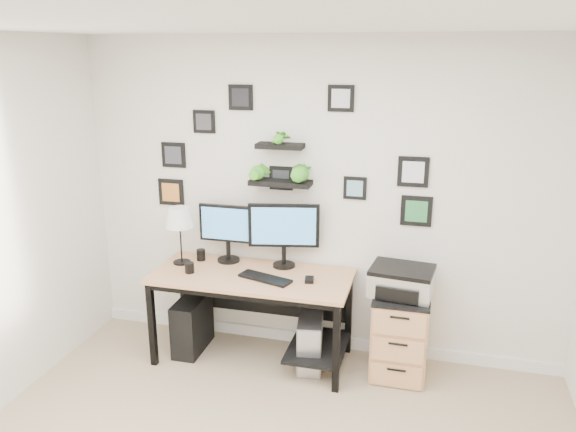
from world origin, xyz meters
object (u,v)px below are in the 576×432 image
(desk, at_px, (257,287))
(monitor_right, at_px, (284,230))
(monitor_left, at_px, (227,229))
(mug, at_px, (190,268))
(table_lamp, at_px, (179,219))
(pc_tower_black, at_px, (192,324))
(file_cabinet, at_px, (400,334))
(pc_tower_grey, at_px, (310,342))
(printer, at_px, (402,281))

(desk, xyz_separation_m, monitor_right, (0.17, 0.19, 0.44))
(monitor_left, distance_m, mug, 0.46)
(desk, bearing_deg, table_lamp, 175.27)
(pc_tower_black, xyz_separation_m, file_cabinet, (1.73, 0.08, 0.10))
(mug, relative_size, file_cabinet, 0.13)
(monitor_right, xyz_separation_m, table_lamp, (-0.85, -0.14, 0.07))
(mug, bearing_deg, table_lamp, 129.90)
(file_cabinet, bearing_deg, pc_tower_grey, -172.96)
(printer, bearing_deg, pc_tower_black, -176.86)
(desk, height_order, table_lamp, table_lamp)
(file_cabinet, height_order, printer, printer)
(mug, distance_m, pc_tower_grey, 1.14)
(file_cabinet, bearing_deg, mug, -173.74)
(table_lamp, xyz_separation_m, pc_tower_grey, (1.13, -0.09, -0.93))
(printer, bearing_deg, monitor_left, 175.18)
(monitor_left, height_order, file_cabinet, monitor_left)
(table_lamp, relative_size, file_cabinet, 0.72)
(monitor_right, xyz_separation_m, mug, (-0.70, -0.32, -0.28))
(pc_tower_grey, relative_size, file_cabinet, 0.68)
(pc_tower_black, bearing_deg, mug, -64.10)
(desk, distance_m, mug, 0.57)
(monitor_left, xyz_separation_m, table_lamp, (-0.37, -0.14, 0.10))
(monitor_left, xyz_separation_m, pc_tower_black, (-0.26, -0.22, -0.81))
(monitor_left, relative_size, pc_tower_black, 1.07)
(table_lamp, height_order, mug, table_lamp)
(monitor_right, height_order, table_lamp, monitor_right)
(desk, relative_size, monitor_right, 2.79)
(pc_tower_grey, xyz_separation_m, file_cabinet, (0.70, 0.09, 0.12))
(file_cabinet, bearing_deg, table_lamp, -179.95)
(pc_tower_grey, xyz_separation_m, printer, (0.69, 0.10, 0.56))
(table_lamp, bearing_deg, printer, 0.42)
(table_lamp, height_order, file_cabinet, table_lamp)
(monitor_right, relative_size, table_lamp, 1.18)
(desk, relative_size, pc_tower_black, 3.46)
(monitor_right, height_order, pc_tower_grey, monitor_right)
(table_lamp, distance_m, pc_tower_black, 0.92)
(monitor_left, xyz_separation_m, pc_tower_grey, (0.77, -0.22, -0.83))
(table_lamp, height_order, pc_tower_grey, table_lamp)
(desk, distance_m, pc_tower_grey, 0.61)
(monitor_right, bearing_deg, desk, -131.33)
(monitor_left, distance_m, pc_tower_grey, 1.15)
(monitor_left, distance_m, printer, 1.49)
(mug, distance_m, file_cabinet, 1.75)
(table_lamp, bearing_deg, monitor_left, 20.45)
(pc_tower_grey, relative_size, printer, 0.90)
(monitor_right, distance_m, table_lamp, 0.87)
(table_lamp, relative_size, pc_tower_grey, 1.07)
(desk, height_order, mug, mug)
(monitor_left, relative_size, printer, 0.98)
(monitor_right, relative_size, mug, 6.73)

